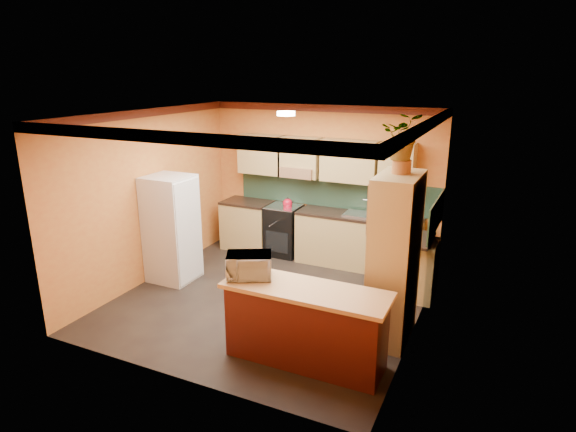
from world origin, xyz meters
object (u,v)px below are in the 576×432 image
Objects in this scene: fridge at (171,229)px; microwave at (249,266)px; stove at (284,230)px; breakfast_bar at (305,327)px; base_cabinets_back at (316,236)px; pantry at (394,259)px.

microwave is at bearing -30.82° from fridge.
fridge is (-1.14, -1.75, 0.39)m from stove.
breakfast_bar is (2.84, -1.27, -0.41)m from fridge.
base_cabinets_back is 3.20m from breakfast_bar.
microwave is at bearing -83.20° from base_cabinets_back.
base_cabinets_back is at bearing 69.68° from microwave.
microwave is (0.98, -3.02, 0.62)m from stove.
microwave is at bearing -146.61° from pantry.
breakfast_bar is at bearing -60.57° from stove.
pantry is at bearing -4.69° from fridge.
pantry reaches higher than stove.
stove is at bearing 119.43° from breakfast_bar.
base_cabinets_back is 7.05× the size of microwave.
stove is 0.54× the size of fridge.
pantry is (1.83, -2.04, 0.61)m from base_cabinets_back.
base_cabinets_back is 2.03× the size of breakfast_bar.
stove is at bearing -180.00° from base_cabinets_back.
microwave is at bearing 180.00° from breakfast_bar.
breakfast_bar is (1.08, -3.02, 0.00)m from base_cabinets_back.
stove is 3.25m from pantry.
fridge reaches higher than stove.
base_cabinets_back and breakfast_bar have the same top height.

